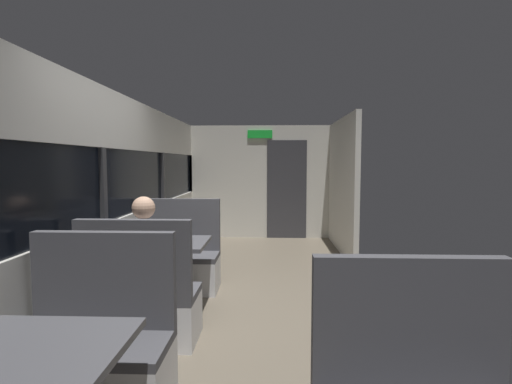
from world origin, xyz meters
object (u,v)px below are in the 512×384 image
at_px(bench_near_window_facing_entry, 95,357).
at_px(coffee_cup_primary, 173,240).
at_px(dining_table_near_window, 21,370).
at_px(dining_table_mid_window, 163,251).
at_px(seated_passenger, 144,279).
at_px(bench_mid_window_facing_entry, 180,263).
at_px(bench_mid_window_facing_end, 142,305).

xyz_separation_m(bench_near_window_facing_entry, coffee_cup_primary, (0.14, 1.43, 0.46)).
height_order(dining_table_near_window, bench_near_window_facing_entry, bench_near_window_facing_entry).
xyz_separation_m(dining_table_near_window, dining_table_mid_window, (0.00, 2.28, 0.00)).
height_order(dining_table_mid_window, coffee_cup_primary, coffee_cup_primary).
bearing_deg(seated_passenger, bench_mid_window_facing_entry, 90.00).
xyz_separation_m(bench_near_window_facing_entry, seated_passenger, (0.00, 0.95, 0.21)).
bearing_deg(bench_mid_window_facing_end, dining_table_mid_window, 90.00).
xyz_separation_m(bench_mid_window_facing_end, coffee_cup_primary, (0.14, 0.55, 0.46)).
relative_size(dining_table_near_window, coffee_cup_primary, 10.00).
relative_size(bench_near_window_facing_entry, dining_table_mid_window, 1.22).
xyz_separation_m(dining_table_mid_window, bench_mid_window_facing_entry, (0.00, 0.70, -0.31)).
height_order(dining_table_near_window, dining_table_mid_window, same).
bearing_deg(seated_passenger, coffee_cup_primary, 74.03).
distance_m(bench_near_window_facing_entry, coffee_cup_primary, 1.51).
bearing_deg(bench_mid_window_facing_end, coffee_cup_primary, 76.03).
xyz_separation_m(dining_table_mid_window, coffee_cup_primary, (0.14, -0.15, 0.15)).
distance_m(dining_table_near_window, bench_mid_window_facing_end, 1.61).
bearing_deg(seated_passenger, dining_table_near_window, -90.00).
distance_m(bench_near_window_facing_entry, bench_mid_window_facing_end, 0.88).
relative_size(dining_table_near_window, bench_mid_window_facing_end, 0.82).
distance_m(dining_table_mid_window, bench_mid_window_facing_entry, 0.77).
xyz_separation_m(dining_table_near_window, seated_passenger, (0.00, 1.65, -0.10)).
distance_m(dining_table_mid_window, coffee_cup_primary, 0.25).
height_order(bench_near_window_facing_entry, bench_mid_window_facing_end, same).
bearing_deg(dining_table_near_window, coffee_cup_primary, 86.32).
bearing_deg(coffee_cup_primary, dining_table_near_window, -93.68).
bearing_deg(coffee_cup_primary, bench_mid_window_facing_entry, 99.21).
bearing_deg(coffee_cup_primary, bench_near_window_facing_entry, -95.48).
bearing_deg(coffee_cup_primary, bench_mid_window_facing_end, -103.97).
relative_size(dining_table_near_window, seated_passenger, 0.71).
relative_size(bench_mid_window_facing_entry, seated_passenger, 0.87).
xyz_separation_m(dining_table_mid_window, seated_passenger, (0.00, -0.63, -0.10)).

